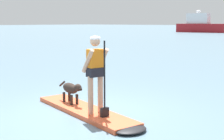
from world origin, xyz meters
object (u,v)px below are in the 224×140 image
object	(u,v)px
dog	(71,89)
moored_boat_center	(200,25)
paddleboard	(90,113)
person_paddler	(96,69)

from	to	relation	value
dog	moored_boat_center	world-z (taller)	moored_boat_center
moored_boat_center	paddleboard	bearing A→B (deg)	-66.71
person_paddler	moored_boat_center	xyz separation A→B (m)	(-25.14, 57.85, 0.37)
moored_boat_center	dog	bearing A→B (deg)	-67.33
paddleboard	dog	size ratio (longest dim) A/B	3.41
moored_boat_center	person_paddler	bearing A→B (deg)	-66.51
paddleboard	moored_boat_center	world-z (taller)	moored_boat_center
person_paddler	moored_boat_center	distance (m)	63.08
person_paddler	dog	world-z (taller)	person_paddler
dog	person_paddler	bearing A→B (deg)	-13.04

